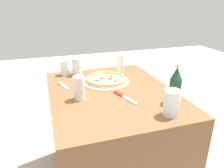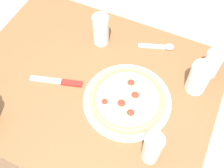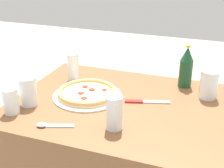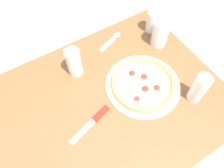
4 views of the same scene
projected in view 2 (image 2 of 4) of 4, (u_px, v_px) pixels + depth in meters
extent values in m
plane|color=#A89E8E|center=(98.00, 149.00, 1.75)|extent=(8.00, 8.00, 0.00)
cube|color=brown|center=(95.00, 124.00, 1.43)|extent=(0.98, 0.77, 0.77)
cylinder|color=silver|center=(127.00, 101.00, 1.06)|extent=(0.33, 0.33, 0.01)
cylinder|color=#E5C689|center=(127.00, 99.00, 1.05)|extent=(0.28, 0.28, 0.01)
cylinder|color=#E5C170|center=(127.00, 98.00, 1.04)|extent=(0.25, 0.25, 0.00)
torus|color=tan|center=(127.00, 98.00, 1.04)|extent=(0.28, 0.28, 0.02)
ellipsoid|color=maroon|center=(131.00, 113.00, 1.00)|extent=(0.03, 0.03, 0.01)
ellipsoid|color=maroon|center=(121.00, 103.00, 1.03)|extent=(0.03, 0.03, 0.01)
ellipsoid|color=maroon|center=(135.00, 95.00, 1.04)|extent=(0.03, 0.03, 0.01)
ellipsoid|color=maroon|center=(105.00, 101.00, 1.03)|extent=(0.02, 0.02, 0.01)
ellipsoid|color=maroon|center=(131.00, 82.00, 1.07)|extent=(0.03, 0.03, 0.01)
cylinder|color=white|center=(212.00, 64.00, 1.08)|extent=(0.07, 0.07, 0.12)
cylinder|color=maroon|center=(211.00, 66.00, 1.10)|extent=(0.05, 0.05, 0.08)
cylinder|color=white|center=(152.00, 148.00, 0.88)|extent=(0.06, 0.06, 0.15)
cylinder|color=black|center=(151.00, 151.00, 0.91)|extent=(0.05, 0.05, 0.09)
cylinder|color=white|center=(199.00, 78.00, 1.03)|extent=(0.08, 0.08, 0.13)
cylinder|color=silver|center=(198.00, 80.00, 1.05)|extent=(0.06, 0.06, 0.10)
cylinder|color=white|center=(101.00, 30.00, 1.16)|extent=(0.07, 0.07, 0.14)
cylinder|color=beige|center=(101.00, 33.00, 1.17)|extent=(0.05, 0.05, 0.10)
cube|color=maroon|center=(72.00, 83.00, 1.10)|extent=(0.09, 0.05, 0.01)
cube|color=silver|center=(46.00, 80.00, 1.11)|extent=(0.13, 0.06, 0.01)
cube|color=silver|center=(152.00, 46.00, 1.20)|extent=(0.12, 0.06, 0.01)
ellipsoid|color=silver|center=(169.00, 47.00, 1.19)|extent=(0.05, 0.05, 0.02)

